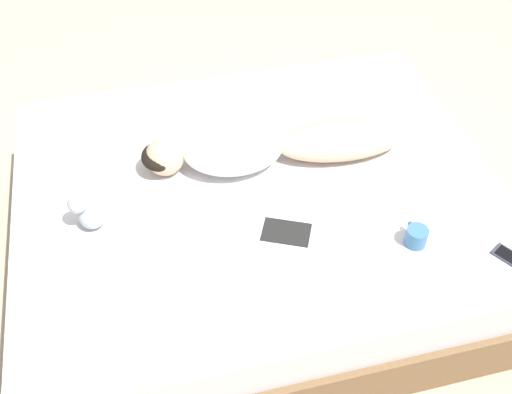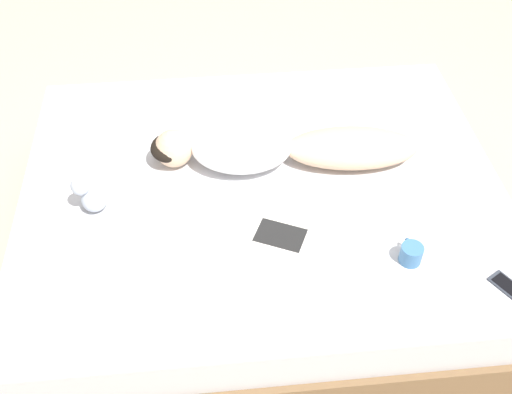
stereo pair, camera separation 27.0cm
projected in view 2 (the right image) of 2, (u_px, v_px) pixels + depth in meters
ground_plane at (262, 251)px, 3.19m from camera, size 12.00×12.00×0.00m
bed at (262, 220)px, 3.02m from camera, size 1.90×2.33×0.50m
person at (275, 147)px, 2.89m from camera, size 0.40×1.31×0.20m
open_magazine at (273, 253)px, 2.54m from camera, size 0.52×0.46×0.01m
coffee_mug at (411, 253)px, 2.49m from camera, size 0.13×0.09×0.09m
cell_phone at (508, 286)px, 2.42m from camera, size 0.17×0.14×0.01m
plush_toy at (91, 195)px, 2.68m from camera, size 0.13×0.15×0.18m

